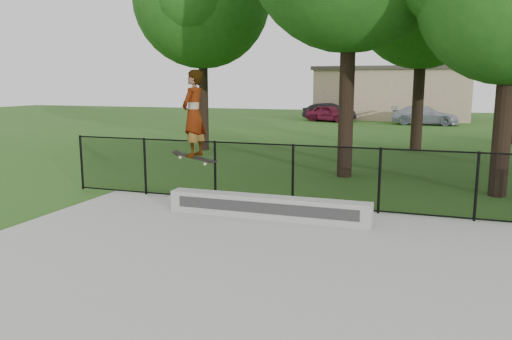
# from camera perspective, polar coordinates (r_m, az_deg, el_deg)

# --- Properties ---
(concrete_slab) EXTENTS (14.00, 12.00, 0.06)m
(concrete_slab) POSITION_cam_1_polar(r_m,az_deg,el_deg) (6.17, 8.33, -18.60)
(concrete_slab) COLOR #A2A19D
(concrete_slab) RESTS_ON ground
(grind_ledge) EXTENTS (4.49, 0.40, 0.48)m
(grind_ledge) POSITION_cam_1_polar(r_m,az_deg,el_deg) (10.87, 1.28, -4.26)
(grind_ledge) COLOR #A6A6A1
(grind_ledge) RESTS_ON concrete_slab
(car_a) EXTENTS (4.00, 2.70, 1.27)m
(car_a) POSITION_cam_1_polar(r_m,az_deg,el_deg) (39.38, 8.37, 6.42)
(car_a) COLOR maroon
(car_a) RESTS_ON ground
(car_b) EXTENTS (4.03, 2.60, 1.37)m
(car_b) POSITION_cam_1_polar(r_m,az_deg,el_deg) (40.39, 8.34, 6.57)
(car_b) COLOR black
(car_b) RESTS_ON ground
(car_c) EXTENTS (4.28, 2.02, 1.33)m
(car_c) POSITION_cam_1_polar(r_m,az_deg,el_deg) (37.99, 18.71, 5.92)
(car_c) COLOR #9DA1B2
(car_c) RESTS_ON ground
(skater_airborne) EXTENTS (0.83, 0.71, 2.05)m
(skater_airborne) POSITION_cam_1_polar(r_m,az_deg,el_deg) (11.03, -7.14, 6.27)
(skater_airborne) COLOR black
(skater_airborne) RESTS_ON ground
(chainlink_fence) EXTENTS (16.06, 0.06, 1.50)m
(chainlink_fence) POSITION_cam_1_polar(r_m,az_deg,el_deg) (11.48, 13.92, -1.18)
(chainlink_fence) COLOR black
(chainlink_fence) RESTS_ON concrete_slab
(distant_building) EXTENTS (12.40, 6.40, 4.30)m
(distant_building) POSITION_cam_1_polar(r_m,az_deg,el_deg) (43.45, 15.24, 8.51)
(distant_building) COLOR tan
(distant_building) RESTS_ON ground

